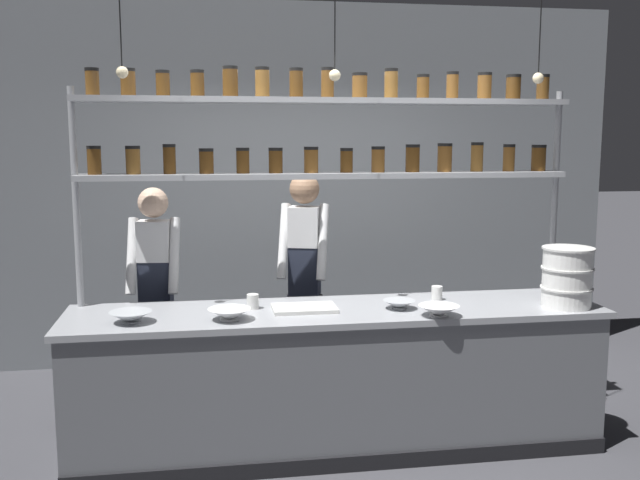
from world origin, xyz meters
The scene contains 15 objects.
ground_plane centered at (0.00, 0.00, 0.00)m, with size 40.00×40.00×0.00m, color #3D3D42.
back_wall centered at (0.00, 1.99, 1.58)m, with size 5.79×0.12×3.15m, color gray.
prep_counter centered at (0.00, 0.00, 0.46)m, with size 3.39×0.76×0.92m.
spice_shelf_unit centered at (0.01, 0.33, 1.97)m, with size 3.27×0.28×2.44m.
chef_left centered at (-1.17, 0.69, 0.95)m, with size 0.39×0.31×1.65m.
chef_center centered at (-0.09, 0.81, 1.01)m, with size 0.42×0.35×1.73m.
container_stack centered at (1.46, -0.18, 1.11)m, with size 0.33×0.33×0.38m.
cutting_board centered at (-0.21, -0.01, 0.93)m, with size 0.40×0.26×0.02m.
prep_bowl_near_left centered at (-1.26, -0.15, 0.95)m, with size 0.25×0.25×0.07m.
prep_bowl_center_front centered at (-0.68, -0.18, 0.95)m, with size 0.26×0.26×0.07m.
prep_bowl_center_back centered at (0.38, -0.07, 0.95)m, with size 0.20×0.20×0.06m.
prep_bowl_near_right centered at (0.57, -0.30, 0.95)m, with size 0.25×0.25×0.07m.
serving_cup_front centered at (0.70, 0.13, 0.97)m, with size 0.07×0.07×0.09m.
serving_cup_by_board centered at (-0.53, 0.08, 0.97)m, with size 0.08×0.08×0.09m.
pendant_light_row centered at (0.00, 0.00, 2.41)m, with size 2.63×0.07×0.77m.
Camera 1 is at (-0.81, -4.33, 2.00)m, focal length 40.00 mm.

